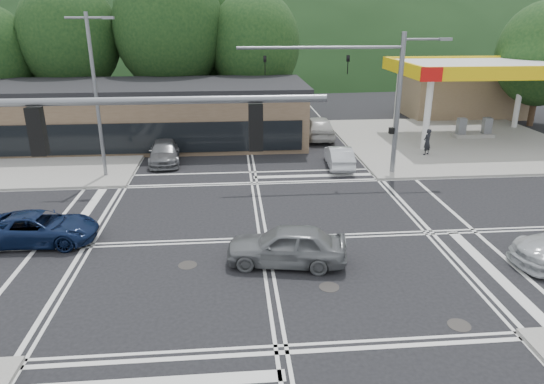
{
  "coord_description": "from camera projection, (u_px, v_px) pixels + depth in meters",
  "views": [
    {
      "loc": [
        -1.24,
        -18.35,
        8.86
      ],
      "look_at": [
        0.53,
        1.88,
        1.4
      ],
      "focal_mm": 32.0,
      "sensor_mm": 36.0,
      "label": 1
    }
  ],
  "objects": [
    {
      "name": "ground",
      "position": [
        263.0,
        239.0,
        20.31
      ],
      "size": [
        120.0,
        120.0,
        0.0
      ],
      "primitive_type": "plane",
      "color": "black",
      "rests_on": "ground"
    },
    {
      "name": "sidewalk_ne",
      "position": [
        453.0,
        142.0,
        35.54
      ],
      "size": [
        16.0,
        16.0,
        0.15
      ],
      "primitive_type": "cube",
      "color": "gray",
      "rests_on": "ground"
    },
    {
      "name": "sidewalk_nw",
      "position": [
        29.0,
        151.0,
        33.09
      ],
      "size": [
        16.0,
        16.0,
        0.15
      ],
      "primitive_type": "cube",
      "color": "gray",
      "rests_on": "ground"
    },
    {
      "name": "gas_station_canopy",
      "position": [
        482.0,
        71.0,
        34.91
      ],
      "size": [
        12.32,
        8.34,
        5.75
      ],
      "color": "silver",
      "rests_on": "ground"
    },
    {
      "name": "convenience_store",
      "position": [
        460.0,
        95.0,
        44.67
      ],
      "size": [
        10.0,
        6.0,
        3.8
      ],
      "primitive_type": "cube",
      "color": "#846B4F",
      "rests_on": "ground"
    },
    {
      "name": "commercial_row",
      "position": [
        136.0,
        116.0,
        34.87
      ],
      "size": [
        24.0,
        8.0,
        4.0
      ],
      "primitive_type": "cube",
      "color": "brown",
      "rests_on": "ground"
    },
    {
      "name": "hill_north",
      "position": [
        234.0,
        58.0,
        104.47
      ],
      "size": [
        252.0,
        126.0,
        140.0
      ],
      "primitive_type": "ellipsoid",
      "color": "black",
      "rests_on": "ground"
    },
    {
      "name": "tree_n_a",
      "position": [
        70.0,
        37.0,
        39.15
      ],
      "size": [
        8.0,
        8.0,
        11.75
      ],
      "color": "#382619",
      "rests_on": "ground"
    },
    {
      "name": "tree_n_b",
      "position": [
        169.0,
        28.0,
        39.58
      ],
      "size": [
        9.0,
        9.0,
        12.98
      ],
      "color": "#382619",
      "rests_on": "ground"
    },
    {
      "name": "tree_n_c",
      "position": [
        255.0,
        44.0,
        40.6
      ],
      "size": [
        7.6,
        7.6,
        10.87
      ],
      "color": "#382619",
      "rests_on": "ground"
    },
    {
      "name": "tree_n_e",
      "position": [
        219.0,
        35.0,
        43.87
      ],
      "size": [
        8.4,
        8.4,
        11.98
      ],
      "color": "#382619",
      "rests_on": "ground"
    },
    {
      "name": "tree_ne",
      "position": [
        543.0,
        54.0,
        38.96
      ],
      "size": [
        7.2,
        7.2,
        9.99
      ],
      "color": "#382619",
      "rests_on": "ground"
    },
    {
      "name": "streetlight_nw",
      "position": [
        96.0,
        89.0,
        26.3
      ],
      "size": [
        2.5,
        0.25,
        9.0
      ],
      "color": "slate",
      "rests_on": "ground"
    },
    {
      "name": "signal_mast_ne",
      "position": [
        377.0,
        87.0,
        26.8
      ],
      "size": [
        11.65,
        0.3,
        8.0
      ],
      "color": "slate",
      "rests_on": "ground"
    },
    {
      "name": "car_blue_west",
      "position": [
        39.0,
        228.0,
        19.81
      ],
      "size": [
        4.76,
        2.35,
        1.3
      ],
      "primitive_type": "imported",
      "rotation": [
        0.0,
        0.0,
        1.53
      ],
      "color": "#0D1A3C",
      "rests_on": "ground"
    },
    {
      "name": "car_grey_center",
      "position": [
        286.0,
        245.0,
        18.08
      ],
      "size": [
        4.72,
        2.55,
        1.53
      ],
      "primitive_type": "imported",
      "rotation": [
        0.0,
        0.0,
        -1.74
      ],
      "color": "slate",
      "rests_on": "ground"
    },
    {
      "name": "car_queue_a",
      "position": [
        339.0,
        157.0,
        29.69
      ],
      "size": [
        1.67,
        4.1,
        1.32
      ],
      "primitive_type": "imported",
      "rotation": [
        0.0,
        0.0,
        3.07
      ],
      "color": "silver",
      "rests_on": "ground"
    },
    {
      "name": "car_queue_b",
      "position": [
        318.0,
        127.0,
        36.55
      ],
      "size": [
        2.11,
        5.07,
        1.72
      ],
      "primitive_type": "imported",
      "rotation": [
        0.0,
        0.0,
        3.13
      ],
      "color": "beige",
      "rests_on": "ground"
    },
    {
      "name": "car_northbound",
      "position": [
        164.0,
        152.0,
        30.68
      ],
      "size": [
        2.26,
        4.72,
        1.33
      ],
      "primitive_type": "imported",
      "rotation": [
        0.0,
        0.0,
        0.09
      ],
      "color": "#5C5E61",
      "rests_on": "ground"
    },
    {
      "name": "pedestrian",
      "position": [
        427.0,
        142.0,
        31.7
      ],
      "size": [
        0.75,
        0.69,
        1.72
      ],
      "primitive_type": "imported",
      "rotation": [
        0.0,
        0.0,
        3.74
      ],
      "color": "black",
      "rests_on": "sidewalk_ne"
    }
  ]
}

